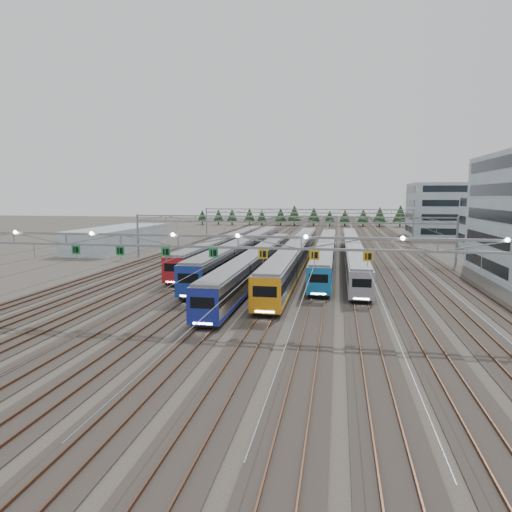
% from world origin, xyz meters
% --- Properties ---
extents(ground, '(400.00, 400.00, 0.00)m').
position_xyz_m(ground, '(0.00, 0.00, 0.00)').
color(ground, '#47423A').
rests_on(ground, ground).
extents(track_bed, '(54.00, 260.00, 5.42)m').
position_xyz_m(track_bed, '(0.00, 100.00, 1.49)').
color(track_bed, '#2D2823').
rests_on(track_bed, ground).
extents(train_a, '(2.95, 58.70, 3.84)m').
position_xyz_m(train_a, '(-11.25, 42.66, 2.17)').
color(train_a, black).
rests_on(train_a, ground).
extents(train_b, '(3.09, 61.06, 4.04)m').
position_xyz_m(train_b, '(-6.75, 36.42, 2.27)').
color(train_b, black).
rests_on(train_b, ground).
extents(train_c, '(2.86, 54.37, 3.72)m').
position_xyz_m(train_c, '(-2.25, 23.39, 2.11)').
color(train_c, black).
rests_on(train_c, ground).
extents(train_d, '(3.05, 64.00, 3.97)m').
position_xyz_m(train_d, '(2.25, 32.86, 2.24)').
color(train_d, black).
rests_on(train_d, ground).
extents(train_e, '(2.77, 56.16, 3.61)m').
position_xyz_m(train_e, '(6.75, 37.83, 2.05)').
color(train_e, black).
rests_on(train_e, ground).
extents(train_f, '(2.70, 63.88, 3.51)m').
position_xyz_m(train_f, '(11.25, 40.10, 2.01)').
color(train_f, black).
rests_on(train_f, ground).
extents(gantry_near, '(56.36, 0.61, 8.08)m').
position_xyz_m(gantry_near, '(-0.05, -0.12, 7.09)').
color(gantry_near, gray).
rests_on(gantry_near, ground).
extents(gantry_mid, '(56.36, 0.36, 8.00)m').
position_xyz_m(gantry_mid, '(0.00, 40.00, 6.39)').
color(gantry_mid, gray).
rests_on(gantry_mid, ground).
extents(gantry_far, '(56.36, 0.36, 8.00)m').
position_xyz_m(gantry_far, '(0.00, 85.00, 6.39)').
color(gantry_far, gray).
rests_on(gantry_far, ground).
extents(depot_bldg_mid, '(14.00, 16.00, 11.83)m').
position_xyz_m(depot_bldg_mid, '(42.73, 63.67, 5.92)').
color(depot_bldg_mid, '#93A6AF').
rests_on(depot_bldg_mid, ground).
extents(depot_bldg_north, '(22.00, 18.00, 14.92)m').
position_xyz_m(depot_bldg_north, '(39.70, 96.39, 7.46)').
color(depot_bldg_north, '#93A6AF').
rests_on(depot_bldg_north, ground).
extents(west_shed, '(10.00, 30.00, 4.70)m').
position_xyz_m(west_shed, '(-37.82, 51.91, 2.35)').
color(west_shed, '#93A6AF').
rests_on(west_shed, ground).
extents(treeline, '(106.40, 5.60, 7.02)m').
position_xyz_m(treeline, '(5.40, 136.18, 4.23)').
color(treeline, '#332114').
rests_on(treeline, ground).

